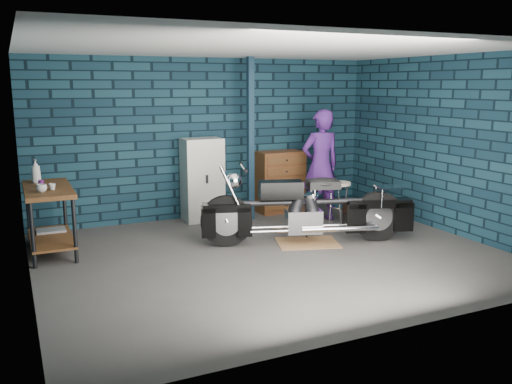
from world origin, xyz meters
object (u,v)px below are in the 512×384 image
at_px(shop_stool, 339,203).
at_px(person, 321,166).
at_px(motorcycle, 308,204).
at_px(locker, 202,180).
at_px(workbench, 50,220).
at_px(storage_bin, 52,238).
at_px(tool_chest, 281,182).

bearing_deg(shop_stool, person, 123.45).
height_order(motorcycle, locker, locker).
bearing_deg(motorcycle, workbench, 179.86).
relative_size(storage_bin, tool_chest, 0.36).
bearing_deg(shop_stool, tool_chest, 114.67).
bearing_deg(tool_chest, person, -68.74).
height_order(locker, tool_chest, locker).
bearing_deg(storage_bin, tool_chest, 7.66).
xyz_separation_m(person, storage_bin, (-4.24, 0.30, -0.81)).
bearing_deg(person, shop_stool, 125.95).
bearing_deg(person, locker, -22.20).
relative_size(locker, shop_stool, 2.02).
relative_size(workbench, shop_stool, 2.04).
bearing_deg(storage_bin, shop_stool, -7.51).
bearing_deg(tool_chest, workbench, -168.04).
height_order(tool_chest, shop_stool, tool_chest).
height_order(workbench, tool_chest, tool_chest).
bearing_deg(motorcycle, locker, 133.36).
distance_m(motorcycle, person, 1.44).
bearing_deg(motorcycle, shop_stool, 55.02).
bearing_deg(locker, tool_chest, 0.00).
bearing_deg(shop_stool, locker, 150.69).
distance_m(motorcycle, locker, 2.13).
bearing_deg(motorcycle, person, 69.34).
bearing_deg(workbench, shop_stool, -3.55).
relative_size(workbench, person, 0.75).
relative_size(tool_chest, shop_stool, 1.60).
xyz_separation_m(workbench, storage_bin, (0.02, 0.31, -0.33)).
height_order(storage_bin, locker, locker).
distance_m(person, storage_bin, 4.33).
relative_size(locker, tool_chest, 1.27).
xyz_separation_m(storage_bin, shop_stool, (4.43, -0.58, 0.22)).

